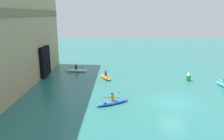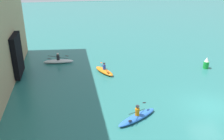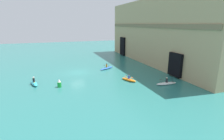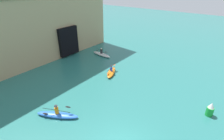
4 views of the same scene
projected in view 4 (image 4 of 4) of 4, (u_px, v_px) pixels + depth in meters
The scene contains 4 objects.
kayak_blue at pixel (57, 115), 14.27m from camera, with size 2.35×3.41×1.14m.
kayak_orange at pixel (111, 72), 20.88m from camera, with size 2.85×1.94×1.09m.
kayak_white at pixel (102, 54), 25.97m from camera, with size 0.99×3.38×1.16m.
marker_buoy at pixel (210, 110), 14.27m from camera, with size 0.57×0.57×1.25m.
Camera 4 is at (-6.52, -4.22, 9.97)m, focal length 28.00 mm.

